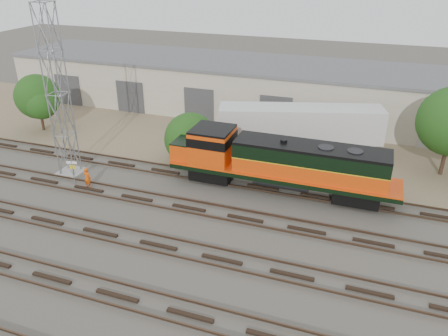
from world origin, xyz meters
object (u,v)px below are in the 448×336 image
(worker, at_px, (87,178))
(signal_tower, at_px, (58,97))
(semi_trailer, at_px, (304,125))
(locomotive, at_px, (278,162))

(worker, bearing_deg, signal_tower, -27.32)
(signal_tower, relative_size, semi_trailer, 0.93)
(locomotive, relative_size, signal_tower, 1.29)
(locomotive, xyz_separation_m, worker, (-13.28, -4.18, -1.48))
(signal_tower, height_order, semi_trailer, signal_tower)
(locomotive, distance_m, worker, 14.00)
(locomotive, bearing_deg, semi_trailer, 85.97)
(locomotive, height_order, semi_trailer, locomotive)
(signal_tower, bearing_deg, worker, -29.56)
(worker, relative_size, semi_trailer, 0.12)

